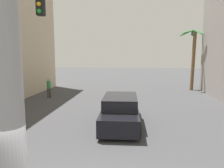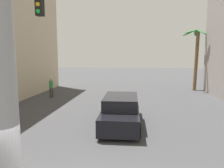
# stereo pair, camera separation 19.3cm
# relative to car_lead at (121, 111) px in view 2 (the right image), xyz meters

# --- Properties ---
(ground_plane) EXTENTS (93.22, 93.22, 0.00)m
(ground_plane) POSITION_rel_car_lead_xyz_m (-0.29, 2.86, -0.74)
(ground_plane) COLOR #424244
(car_lead) EXTENTS (2.13, 5.08, 1.56)m
(car_lead) POSITION_rel_car_lead_xyz_m (0.00, 0.00, 0.00)
(car_lead) COLOR black
(car_lead) RESTS_ON ground
(palm_tree_far_right) EXTENTS (2.93, 2.99, 6.30)m
(palm_tree_far_right) POSITION_rel_car_lead_xyz_m (6.73, 12.35, 3.23)
(palm_tree_far_right) COLOR brown
(palm_tree_far_right) RESTS_ON ground
(pedestrian_far_left) EXTENTS (0.48, 0.48, 1.66)m
(pedestrian_far_left) POSITION_rel_car_lead_xyz_m (-6.62, 6.65, 0.23)
(pedestrian_far_left) COLOR #3F3833
(pedestrian_far_left) RESTS_ON ground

